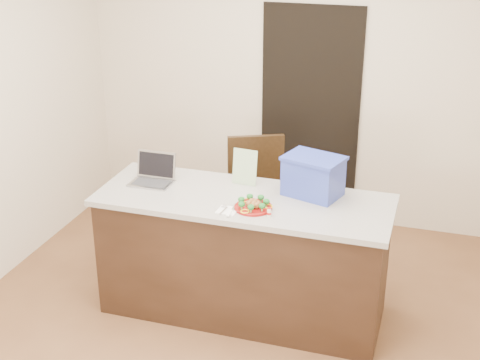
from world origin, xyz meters
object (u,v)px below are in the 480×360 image
(yogurt_bottle, at_px, (269,212))
(laptop, at_px, (154,174))
(blue_box, at_px, (313,176))
(chair, at_px, (252,192))
(island, at_px, (243,255))
(napkin, at_px, (227,210))
(plate, at_px, (253,207))

(yogurt_bottle, distance_m, laptop, 1.00)
(blue_box, relative_size, chair, 0.43)
(island, xyz_separation_m, chair, (-0.17, 0.79, 0.14))
(napkin, height_order, chair, chair)
(yogurt_bottle, bearing_deg, napkin, -178.45)
(napkin, distance_m, chair, 1.09)
(island, height_order, chair, chair)
(yogurt_bottle, xyz_separation_m, blue_box, (0.20, 0.42, 0.12))
(plate, bearing_deg, chair, 106.94)
(yogurt_bottle, xyz_separation_m, laptop, (-0.96, 0.30, 0.03))
(napkin, height_order, laptop, laptop)
(napkin, distance_m, laptop, 0.74)
(chair, bearing_deg, blue_box, -68.54)
(napkin, bearing_deg, blue_box, 41.10)
(island, height_order, plate, plate)
(napkin, relative_size, laptop, 0.44)
(yogurt_bottle, bearing_deg, blue_box, 64.20)
(plate, bearing_deg, yogurt_bottle, -30.36)
(plate, xyz_separation_m, laptop, (-0.82, 0.23, 0.05))
(blue_box, bearing_deg, yogurt_bottle, -98.94)
(yogurt_bottle, distance_m, blue_box, 0.48)
(napkin, bearing_deg, island, 80.41)
(island, distance_m, blue_box, 0.77)
(plate, height_order, laptop, laptop)
(yogurt_bottle, height_order, chair, chair)
(island, bearing_deg, chair, 102.33)
(napkin, bearing_deg, plate, 28.75)
(island, relative_size, yogurt_bottle, 33.16)
(island, relative_size, blue_box, 4.50)
(island, height_order, blue_box, blue_box)
(island, distance_m, yogurt_bottle, 0.59)
(yogurt_bottle, height_order, blue_box, blue_box)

